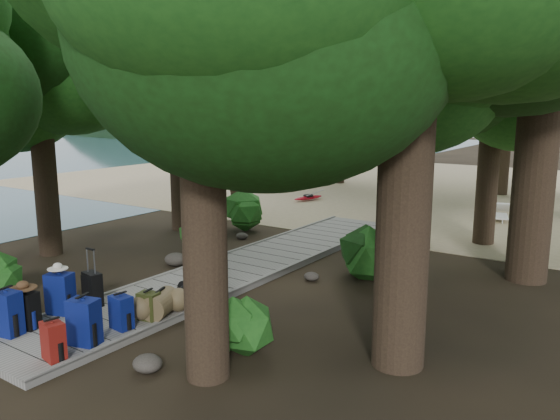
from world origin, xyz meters
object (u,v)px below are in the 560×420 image
Objects in this scene: backpack_right_d at (149,304)px; backpack_left_c at (60,291)px; backpack_right_b at (84,319)px; backpack_right_a at (53,339)px; backpack_left_a at (7,311)px; kayak at (308,197)px; backpack_right_c at (121,310)px; duffel_right_khaki at (161,304)px; backpack_left_b at (27,308)px; sun_lounger at (499,213)px; suitcase_on_boardwalk at (93,289)px; duffel_right_black at (199,288)px; lone_suitcase_on_sand at (386,210)px.

backpack_left_c is at bearing -167.10° from backpack_right_d.
backpack_right_a is at bearing -97.61° from backpack_right_b.
kayak is (-2.99, 14.02, -0.35)m from backpack_left_a.
backpack_right_c is 0.76m from duffel_right_khaki.
sun_lounger is at bearing 59.57° from backpack_left_b.
suitcase_on_boardwalk is at bearing 172.51° from duffel_right_khaki.
backpack_left_a is at bearing -121.80° from sun_lounger.
backpack_left_c is 2.44m from duffel_right_black.
duffel_right_black is at bearing 90.90° from backpack_right_c.
backpack_left_c reaches higher than duffel_right_black.
backpack_left_c is at bearing -61.06° from kayak.
backpack_left_c is at bearing 143.54° from backpack_right_b.
sun_lounger is (4.22, 13.88, -0.18)m from backpack_left_b.
backpack_right_c is at bearing -117.95° from sun_lounger.
duffel_right_khaki is at bearing 66.42° from backpack_right_d.
backpack_right_a reaches higher than backpack_right_d.
backpack_right_b is at bearing -55.90° from kayak.
backpack_left_c is 1.21× the size of duffel_right_khaki.
duffel_right_black is (0.11, 2.44, -0.17)m from backpack_right_b.
backpack_right_c is 0.86× the size of lone_suitcase_on_sand.
backpack_left_c is 11.19m from lone_suitcase_on_sand.
sun_lounger is at bearing 63.91° from backpack_left_a.
kayak is at bearing 114.29° from suitcase_on_boardwalk.
backpack_right_c is (1.29, 1.19, -0.09)m from backpack_left_a.
suitcase_on_boardwalk is at bearing 123.88° from backpack_right_b.
backpack_left_c is 13.88m from sun_lounger.
backpack_right_a is 1.01× the size of backpack_right_c.
suitcase_on_boardwalk is 0.38× the size of sun_lounger.
duffel_right_khaki is (1.54, 0.90, -0.18)m from backpack_left_c.
backpack_left_c is at bearing -113.97° from lone_suitcase_on_sand.
backpack_left_c is at bearing -123.50° from sun_lounger.
backpack_left_b is 1.28× the size of backpack_right_d.
backpack_right_d is (1.36, 1.70, -0.13)m from backpack_left_a.
duffel_right_black is at bearing 53.51° from suitcase_on_boardwalk.
backpack_left_a is 1.39m from backpack_right_b.
backpack_right_a is 1.18× the size of backpack_right_d.
backpack_left_b is 0.84× the size of backpack_left_c.
backpack_right_b is 0.49× the size of sun_lounger.
duffel_right_black is (0.04, 3.01, -0.09)m from backpack_right_a.
backpack_right_a is (1.51, -1.13, -0.09)m from backpack_left_c.
sun_lounger is (2.81, 11.30, -0.06)m from duffel_right_black.
lone_suitcase_on_sand is at bearing 75.13° from backpack_left_a.
duffel_right_black is at bearing 68.82° from duffel_right_khaki.
backpack_right_a is at bearing -116.46° from sun_lounger.
backpack_right_a is 0.89× the size of duffel_right_black.
backpack_left_b reaches higher than backpack_right_a.
backpack_right_a is 3.01m from duffel_right_black.
backpack_right_d is at bearing 41.81° from backpack_left_a.
backpack_left_b reaches higher than lone_suitcase_on_sand.
suitcase_on_boardwalk is (0.01, 1.60, -0.09)m from backpack_left_a.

